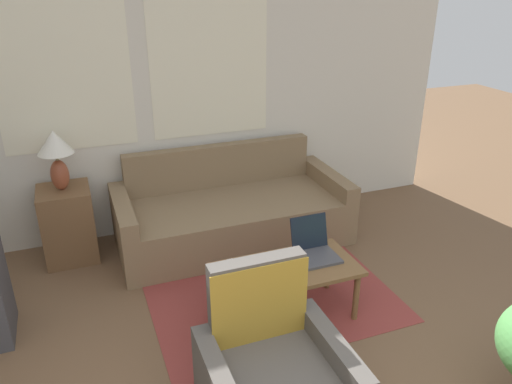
{
  "coord_description": "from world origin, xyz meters",
  "views": [
    {
      "loc": [
        -0.7,
        -0.78,
        2.32
      ],
      "look_at": [
        0.57,
        2.54,
        0.75
      ],
      "focal_mm": 35.0,
      "sensor_mm": 36.0,
      "label": 1
    }
  ],
  "objects": [
    {
      "name": "rug",
      "position": [
        0.57,
        2.54,
        0.0
      ],
      "size": [
        1.84,
        2.06,
        0.01
      ],
      "color": "brown",
      "rests_on": "ground_plane"
    },
    {
      "name": "coffee_table",
      "position": [
        0.57,
        1.94,
        0.37
      ],
      "size": [
        1.02,
        0.52,
        0.42
      ],
      "color": "brown",
      "rests_on": "ground_plane"
    },
    {
      "name": "cup_navy",
      "position": [
        0.43,
        1.89,
        0.46
      ],
      "size": [
        0.08,
        0.08,
        0.1
      ],
      "color": "gold",
      "rests_on": "coffee_table"
    },
    {
      "name": "laptop",
      "position": [
        0.83,
        2.02,
        0.48
      ],
      "size": [
        0.29,
        0.32,
        0.26
      ],
      "color": "#47474C",
      "rests_on": "coffee_table"
    },
    {
      "name": "table_lamp",
      "position": [
        -0.85,
        3.37,
        0.99
      ],
      "size": [
        0.29,
        0.29,
        0.51
      ],
      "color": "brown",
      "rests_on": "side_table"
    },
    {
      "name": "wall_back",
      "position": [
        -0.0,
        3.69,
        1.31
      ],
      "size": [
        6.02,
        0.06,
        2.6
      ],
      "color": "silver",
      "rests_on": "ground_plane"
    },
    {
      "name": "side_table",
      "position": [
        -0.85,
        3.37,
        0.33
      ],
      "size": [
        0.43,
        0.43,
        0.65
      ],
      "color": "brown",
      "rests_on": "ground_plane"
    },
    {
      "name": "armchair",
      "position": [
        0.13,
        1.1,
        0.27
      ],
      "size": [
        0.74,
        0.72,
        0.92
      ],
      "color": "#514C47",
      "rests_on": "ground_plane"
    },
    {
      "name": "snack_bowl",
      "position": [
        0.21,
        2.01,
        0.45
      ],
      "size": [
        0.21,
        0.21,
        0.08
      ],
      "color": "white",
      "rests_on": "coffee_table"
    },
    {
      "name": "couch",
      "position": [
        0.58,
        3.21,
        0.25
      ],
      "size": [
        2.09,
        0.93,
        0.82
      ],
      "color": "#846B4C",
      "rests_on": "ground_plane"
    }
  ]
}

